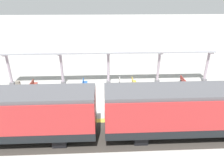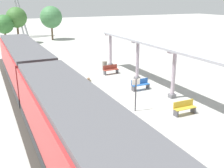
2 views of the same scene
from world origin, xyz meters
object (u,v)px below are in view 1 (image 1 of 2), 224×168
canopy_pillar_second (158,67)px  bench_far_end (33,85)px  canopy_pillar_third (108,68)px  canopy_pillar_fifth (9,70)px  train_near_carriage (201,111)px  bench_mid_platform (134,83)px  bench_extra_slot (84,84)px  passenger_waiting_near_edge (83,99)px  bench_near_end (183,81)px  platform_info_sign (119,85)px  canopy_pillar_nearest (207,66)px  trash_bin (18,85)px  canopy_pillar_fourth (62,69)px

canopy_pillar_second → bench_far_end: size_ratio=2.26×
canopy_pillar_third → canopy_pillar_fifth: same height
train_near_carriage → bench_mid_platform: size_ratio=8.53×
bench_extra_slot → canopy_pillar_second: bearing=-81.8°
canopy_pillar_fifth → passenger_waiting_near_edge: 9.91m
canopy_pillar_second → bench_mid_platform: (-1.14, 2.79, -1.30)m
bench_mid_platform → bench_extra_slot: size_ratio=1.00×
bench_near_end → platform_info_sign: platform_info_sign is taller
bench_near_end → bench_extra_slot: size_ratio=1.01×
canopy_pillar_nearest → bench_mid_platform: bearing=98.0°
canopy_pillar_second → bench_far_end: 13.30m
bench_far_end → trash_bin: trash_bin is taller
canopy_pillar_nearest → platform_info_sign: (-3.62, 9.88, -0.42)m
canopy_pillar_fourth → passenger_waiting_near_edge: (-5.57, -2.69, -0.71)m
trash_bin → canopy_pillar_third: bearing=-82.7°
canopy_pillar_nearest → canopy_pillar_fourth: 15.72m
canopy_pillar_fifth → bench_extra_slot: 8.06m
canopy_pillar_nearest → bench_far_end: size_ratio=2.26×
platform_info_sign → train_near_carriage: bearing=-137.4°
canopy_pillar_third → platform_info_sign: size_ratio=1.56×
trash_bin → passenger_waiting_near_edge: bearing=-122.0°
canopy_pillar_nearest → trash_bin: size_ratio=3.74×
canopy_pillar_third → bench_near_end: (-0.93, -8.03, -1.30)m
train_near_carriage → canopy_pillar_fifth: 18.69m
canopy_pillar_nearest → bench_mid_platform: canopy_pillar_nearest is taller
canopy_pillar_second → bench_mid_platform: size_ratio=2.28×
canopy_pillar_third → bench_far_end: size_ratio=2.26×
canopy_pillar_nearest → canopy_pillar_third: 10.78m
bench_near_end → bench_far_end: same height
bench_far_end → canopy_pillar_fourth: bearing=-65.9°
canopy_pillar_third → trash_bin: size_ratio=3.74×
passenger_waiting_near_edge → bench_mid_platform: bearing=-47.9°
passenger_waiting_near_edge → canopy_pillar_fourth: bearing=25.8°
bench_far_end → passenger_waiting_near_edge: passenger_waiting_near_edge is taller
train_near_carriage → canopy_pillar_third: (9.09, 5.92, -0.09)m
canopy_pillar_fifth → bench_far_end: (-1.25, -2.66, -1.30)m
canopy_pillar_nearest → bench_near_end: bearing=108.7°
train_near_carriage → canopy_pillar_third: 10.84m
canopy_pillar_third → canopy_pillar_fifth: size_ratio=1.00×
canopy_pillar_nearest → canopy_pillar_third: size_ratio=1.00×
bench_mid_platform → trash_bin: (-0.05, 11.91, 0.02)m
train_near_carriage → canopy_pillar_second: bearing=3.1°
passenger_waiting_near_edge → train_near_carriage: bearing=-113.3°
bench_near_end → bench_mid_platform: bearing=92.2°
bench_mid_platform → bench_far_end: 10.39m
canopy_pillar_fourth → bench_near_end: 13.08m
bench_extra_slot → bench_far_end: bearing=91.2°
canopy_pillar_fifth → platform_info_sign: bearing=-107.7°
train_near_carriage → bench_mid_platform: bearing=22.4°
canopy_pillar_fourth → bench_far_end: canopy_pillar_fourth is taller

